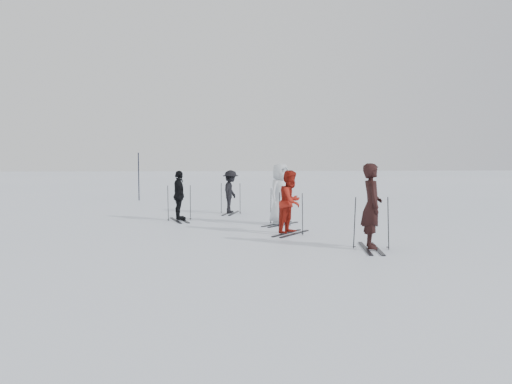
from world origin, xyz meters
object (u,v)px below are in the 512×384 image
at_px(skier_uphill_left, 179,196).
at_px(piste_marker, 139,177).
at_px(skier_grey, 280,195).
at_px(skier_uphill_far, 231,192).
at_px(skier_red, 291,203).
at_px(skier_near_dark, 372,207).

bearing_deg(skier_uphill_left, piste_marker, 1.57).
height_order(skier_grey, skier_uphill_left, skier_grey).
distance_m(skier_uphill_far, piste_marker, 7.35).
bearing_deg(skier_grey, skier_red, -136.19).
height_order(skier_near_dark, skier_red, skier_near_dark).
distance_m(skier_uphill_left, skier_uphill_far, 2.60).
height_order(skier_red, skier_grey, skier_grey).
height_order(skier_near_dark, skier_uphill_left, skier_near_dark).
xyz_separation_m(skier_red, piste_marker, (-5.70, 11.03, 0.30)).
distance_m(skier_near_dark, skier_uphill_far, 7.95).
relative_size(skier_red, skier_uphill_left, 1.05).
height_order(skier_grey, piste_marker, piste_marker).
height_order(skier_red, skier_uphill_left, skier_red).
distance_m(skier_near_dark, skier_grey, 4.48).
relative_size(skier_uphill_left, piste_marker, 0.70).
bearing_deg(skier_near_dark, skier_uphill_far, 29.90).
distance_m(skier_grey, piste_marker, 10.77).
distance_m(skier_near_dark, skier_uphill_left, 7.19).
height_order(skier_near_dark, piste_marker, piste_marker).
relative_size(skier_red, skier_grey, 0.91).
bearing_deg(piste_marker, skier_grey, -58.35).
bearing_deg(skier_red, piste_marker, 64.24).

